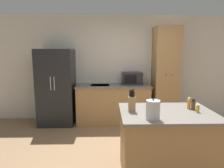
% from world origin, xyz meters
% --- Properties ---
extents(wall_back, '(7.20, 0.06, 2.60)m').
position_xyz_m(wall_back, '(0.00, 2.33, 1.30)').
color(wall_back, beige).
rests_on(wall_back, ground_plane).
extents(refrigerator, '(0.82, 0.71, 1.78)m').
position_xyz_m(refrigerator, '(-1.66, 1.96, 0.89)').
color(refrigerator, black).
rests_on(refrigerator, ground_plane).
extents(back_counter, '(1.76, 0.66, 0.93)m').
position_xyz_m(back_counter, '(-0.32, 1.99, 0.47)').
color(back_counter, '#9E7547').
rests_on(back_counter, ground_plane).
extents(pantry_cabinet, '(0.57, 0.59, 2.30)m').
position_xyz_m(pantry_cabinet, '(0.94, 2.02, 1.15)').
color(pantry_cabinet, '#9E7547').
rests_on(pantry_cabinet, ground_plane).
extents(kitchen_island, '(1.25, 0.93, 0.93)m').
position_xyz_m(kitchen_island, '(0.34, -0.16, 0.47)').
color(kitchen_island, '#9E7547').
rests_on(kitchen_island, ground_plane).
extents(microwave, '(0.48, 0.36, 0.29)m').
position_xyz_m(microwave, '(0.14, 2.10, 1.08)').
color(microwave, '#232326').
rests_on(microwave, back_counter).
extents(knife_block, '(0.09, 0.08, 0.31)m').
position_xyz_m(knife_block, '(-0.13, -0.15, 1.04)').
color(knife_block, '#9E7547').
rests_on(knife_block, kitchen_island).
extents(spice_bottle_tall_dark, '(0.05, 0.05, 0.16)m').
position_xyz_m(spice_bottle_tall_dark, '(0.69, -0.03, 1.01)').
color(spice_bottle_tall_dark, orange).
rests_on(spice_bottle_tall_dark, kitchen_island).
extents(spice_bottle_short_red, '(0.06, 0.06, 0.15)m').
position_xyz_m(spice_bottle_short_red, '(0.73, -0.08, 1.00)').
color(spice_bottle_short_red, '#563319').
rests_on(spice_bottle_short_red, kitchen_island).
extents(spice_bottle_amber_oil, '(0.05, 0.05, 0.11)m').
position_xyz_m(spice_bottle_amber_oil, '(0.74, -0.20, 0.98)').
color(spice_bottle_amber_oil, gold).
rests_on(spice_bottle_amber_oil, kitchen_island).
extents(kettle, '(0.17, 0.17, 0.26)m').
position_xyz_m(kettle, '(0.08, -0.46, 1.05)').
color(kettle, '#B2B5B7').
rests_on(kettle, kitchen_island).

